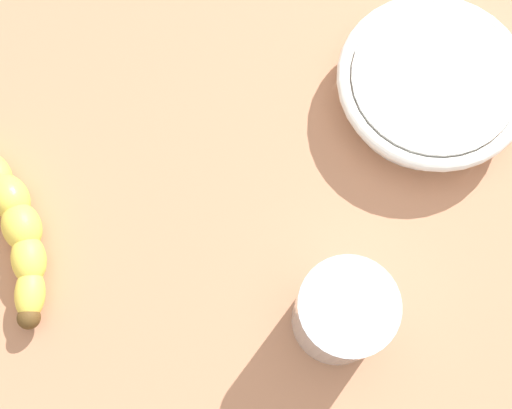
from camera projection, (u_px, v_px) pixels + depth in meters
wooden_tabletop at (196, 238)px, 58.57cm from camera, size 120.00×120.00×3.00cm
banana at (9, 215)px, 55.91cm from camera, size 9.90×17.99×3.24cm
smoothie_glass at (342, 314)px, 51.04cm from camera, size 7.40×7.40×8.67cm
ceramic_bowl at (431, 85)px, 58.52cm from camera, size 16.93×16.93×3.92cm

